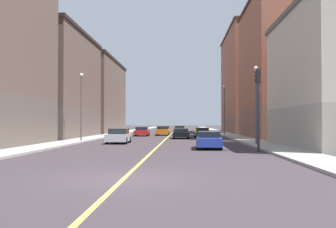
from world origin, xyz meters
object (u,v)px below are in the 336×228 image
Objects in this scene: street_lamp_right_near at (81,99)px; car_blue at (209,140)px; car_black at (181,133)px; traffic_light_left_near at (258,98)px; street_lamp_left_far at (224,105)px; car_green at (202,133)px; car_silver at (119,136)px; car_orange at (163,131)px; car_yellow at (180,130)px; street_lamp_left_near at (256,96)px; building_left_mid at (297,70)px; building_right_distant at (84,97)px; car_red at (142,131)px; building_right_midblock at (39,85)px; building_left_far at (259,82)px.

car_blue is (11.94, -8.81, -3.59)m from street_lamp_right_near.
car_blue reaches higher than car_black.
street_lamp_left_far reaches higher than traffic_light_left_near.
car_silver is at bearing -122.32° from car_green.
car_orange is 1.07× the size of car_green.
car_blue is at bearing -86.12° from car_yellow.
car_black is at bearing 39.82° from street_lamp_right_near.
street_lamp_left_near is (1.02, 6.03, 0.52)m from traffic_light_left_near.
building_left_mid reaches higher than street_lamp_right_near.
building_right_distant is 5.21× the size of car_silver.
building_right_distant is 18.44m from car_yellow.
car_silver is 11.78m from car_black.
car_silver is at bearing -90.32° from car_red.
building_left_mid is 2.60× the size of street_lamp_left_near.
street_lamp_left_near is 25.00m from car_red.
building_right_midblock is 26.37m from car_yellow.
car_orange is 28.20m from car_blue.
car_orange is at bearing 99.99° from car_blue.
car_silver is at bearing -97.90° from car_orange.
traffic_light_left_near is at bearing -75.39° from car_orange.
building_left_mid is 23.49m from car_blue.
building_left_mid is 3.06× the size of traffic_light_left_near.
building_left_far reaches higher than street_lamp_left_far.
street_lamp_right_near is at bearing 142.36° from traffic_light_left_near.
building_left_mid is at bearing 62.96° from street_lamp_left_near.
car_blue is at bearing -40.01° from car_silver.
car_black is (9.73, 8.12, -3.61)m from street_lamp_right_near.
street_lamp_left_far is 1.64× the size of car_red.
building_right_midblock is 31.04m from traffic_light_left_near.
car_green is at bearing -114.83° from street_lamp_left_far.
car_silver is (-10.90, 9.34, -2.91)m from traffic_light_left_near.
car_black is (-6.29, -10.59, -3.92)m from street_lamp_left_far.
car_blue is at bearing -82.57° from car_black.
street_lamp_left_far is at bearing 49.41° from street_lamp_right_near.
car_yellow is 17.62m from car_green.
building_left_mid reaches higher than building_right_midblock.
building_right_midblock is at bearing 136.30° from car_silver.
building_right_midblock reaches higher than street_lamp_left_near.
traffic_light_left_near is 40.30m from car_yellow.
building_left_mid is 22.08m from car_red.
car_blue is 1.00× the size of car_black.
building_right_midblock reaches higher than car_red.
building_left_mid is 0.75× the size of building_left_far.
car_silver is at bearing 139.41° from traffic_light_left_near.
traffic_light_left_near is 1.18× the size of car_orange.
building_left_far is 1.04× the size of building_right_distant.
car_yellow is at bearing 101.06° from street_lamp_left_near.
building_right_midblock is 3.75× the size of car_orange.
street_lamp_right_near is 1.50× the size of car_blue.
street_lamp_right_near is at bearing -126.35° from building_left_far.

